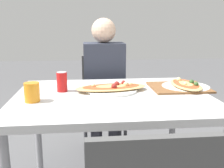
{
  "coord_description": "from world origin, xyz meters",
  "views": [
    {
      "loc": [
        -0.15,
        -1.53,
        1.17
      ],
      "look_at": [
        0.0,
        0.03,
        0.81
      ],
      "focal_mm": 42.0,
      "sensor_mm": 36.0,
      "label": 1
    }
  ],
  "objects_px": {
    "dining_table": "(112,106)",
    "pizza_main": "(112,88)",
    "chair_far_seated": "(103,98)",
    "pizza_second": "(186,85)",
    "person_seated": "(104,78)",
    "soda_can": "(62,82)",
    "drink_glass": "(32,92)"
  },
  "relations": [
    {
      "from": "dining_table",
      "to": "person_seated",
      "type": "xyz_separation_m",
      "value": [
        0.0,
        0.67,
        0.04
      ]
    },
    {
      "from": "dining_table",
      "to": "pizza_second",
      "type": "distance_m",
      "value": 0.53
    },
    {
      "from": "pizza_main",
      "to": "dining_table",
      "type": "bearing_deg",
      "value": -94.67
    },
    {
      "from": "pizza_second",
      "to": "person_seated",
      "type": "bearing_deg",
      "value": 132.45
    },
    {
      "from": "dining_table",
      "to": "chair_far_seated",
      "type": "height_order",
      "value": "chair_far_seated"
    },
    {
      "from": "dining_table",
      "to": "soda_can",
      "type": "xyz_separation_m",
      "value": [
        -0.31,
        0.11,
        0.13
      ]
    },
    {
      "from": "person_seated",
      "to": "pizza_second",
      "type": "relative_size",
      "value": 3.33
    },
    {
      "from": "dining_table",
      "to": "pizza_main",
      "type": "bearing_deg",
      "value": 85.33
    },
    {
      "from": "pizza_second",
      "to": "drink_glass",
      "type": "bearing_deg",
      "value": -167.16
    },
    {
      "from": "dining_table",
      "to": "drink_glass",
      "type": "xyz_separation_m",
      "value": [
        -0.45,
        -0.1,
        0.13
      ]
    },
    {
      "from": "pizza_main",
      "to": "soda_can",
      "type": "xyz_separation_m",
      "value": [
        -0.31,
        0.02,
        0.04
      ]
    },
    {
      "from": "pizza_second",
      "to": "dining_table",
      "type": "bearing_deg",
      "value": -166.76
    },
    {
      "from": "dining_table",
      "to": "soda_can",
      "type": "bearing_deg",
      "value": 159.92
    },
    {
      "from": "pizza_second",
      "to": "chair_far_seated",
      "type": "bearing_deg",
      "value": 127.17
    },
    {
      "from": "dining_table",
      "to": "person_seated",
      "type": "distance_m",
      "value": 0.67
    },
    {
      "from": "chair_far_seated",
      "to": "drink_glass",
      "type": "height_order",
      "value": "chair_far_seated"
    },
    {
      "from": "pizza_main",
      "to": "drink_glass",
      "type": "distance_m",
      "value": 0.5
    },
    {
      "from": "chair_far_seated",
      "to": "soda_can",
      "type": "height_order",
      "value": "chair_far_seated"
    },
    {
      "from": "person_seated",
      "to": "soda_can",
      "type": "height_order",
      "value": "person_seated"
    },
    {
      "from": "person_seated",
      "to": "drink_glass",
      "type": "xyz_separation_m",
      "value": [
        -0.45,
        -0.77,
        0.09
      ]
    },
    {
      "from": "drink_glass",
      "to": "pizza_second",
      "type": "relative_size",
      "value": 0.29
    },
    {
      "from": "dining_table",
      "to": "soda_can",
      "type": "relative_size",
      "value": 9.41
    },
    {
      "from": "person_seated",
      "to": "soda_can",
      "type": "bearing_deg",
      "value": 61.27
    },
    {
      "from": "chair_far_seated",
      "to": "drink_glass",
      "type": "distance_m",
      "value": 1.04
    },
    {
      "from": "person_seated",
      "to": "dining_table",
      "type": "bearing_deg",
      "value": 89.94
    },
    {
      "from": "chair_far_seated",
      "to": "person_seated",
      "type": "xyz_separation_m",
      "value": [
        -0.0,
        -0.11,
        0.22
      ]
    },
    {
      "from": "chair_far_seated",
      "to": "soda_can",
      "type": "distance_m",
      "value": 0.8
    },
    {
      "from": "drink_glass",
      "to": "dining_table",
      "type": "bearing_deg",
      "value": 12.4
    },
    {
      "from": "drink_glass",
      "to": "person_seated",
      "type": "bearing_deg",
      "value": 59.61
    },
    {
      "from": "drink_glass",
      "to": "chair_far_seated",
      "type": "bearing_deg",
      "value": 62.94
    },
    {
      "from": "dining_table",
      "to": "pizza_main",
      "type": "distance_m",
      "value": 0.13
    },
    {
      "from": "person_seated",
      "to": "pizza_second",
      "type": "distance_m",
      "value": 0.75
    }
  ]
}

